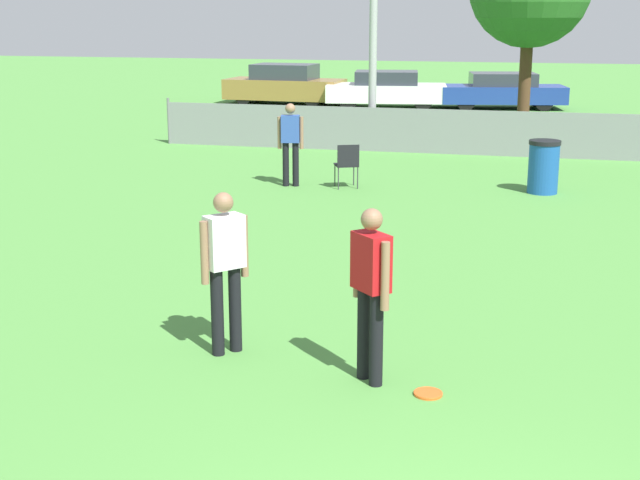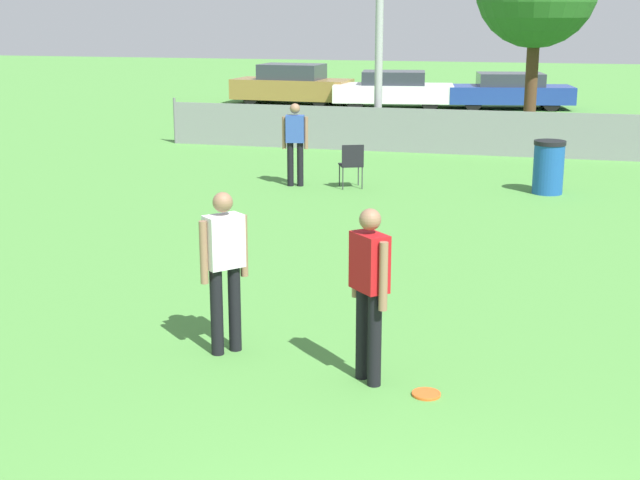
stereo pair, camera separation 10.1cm
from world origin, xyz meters
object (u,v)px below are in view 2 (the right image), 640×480
frisbee_disc (426,394)px  folding_chair_sideline (352,162)px  trash_bin (548,167)px  parked_car_white (393,89)px  spectator_in_blue (295,139)px  parked_car_tan (292,85)px  player_defender_red (369,284)px  player_receiver_white (224,262)px  parked_car_blue (510,91)px

frisbee_disc → folding_chair_sideline: (-2.87, 9.50, 0.51)m
trash_bin → parked_car_white: (-5.73, 14.94, 0.14)m
frisbee_disc → parked_car_white: 25.37m
spectator_in_blue → frisbee_disc: size_ratio=6.17×
spectator_in_blue → parked_car_tan: size_ratio=0.37×
parked_car_white → player_defender_red: bearing=-89.0°
player_receiver_white → folding_chair_sideline: bearing=44.9°
parked_car_tan → player_defender_red: bearing=-69.0°
parked_car_white → trash_bin: bearing=-77.7°
parked_car_blue → parked_car_white: bearing=178.4°
player_defender_red → folding_chair_sideline: bearing=149.1°
parked_car_tan → player_receiver_white: bearing=-72.0°
frisbee_disc → parked_car_blue: size_ratio=0.06×
player_receiver_white → frisbee_disc: 2.43m
player_defender_red → parked_car_tan: (-8.22, 25.14, -0.26)m
player_defender_red → player_receiver_white: (-1.57, 0.37, 0.00)m
player_defender_red → parked_car_white: (-4.22, 24.73, -0.31)m
spectator_in_blue → trash_bin: (4.94, 0.52, -0.43)m
parked_car_white → folding_chair_sideline: bearing=-91.5°
player_defender_red → parked_car_white: bearing=145.0°
player_receiver_white → frisbee_disc: (2.16, -0.55, -0.96)m
player_receiver_white → parked_car_tan: size_ratio=0.37×
player_receiver_white → parked_car_blue: 25.09m
frisbee_disc → parked_car_blue: parked_car_blue is taller
frisbee_disc → trash_bin: (0.92, 9.96, 0.50)m
parked_car_tan → parked_car_blue: bearing=4.9°
parked_car_white → spectator_in_blue: bearing=-95.8°
spectator_in_blue → frisbee_disc: bearing=102.1°
parked_car_tan → spectator_in_blue: bearing=-70.3°
spectator_in_blue → folding_chair_sideline: bearing=171.8°
player_receiver_white → parked_car_blue: (1.49, 25.05, -0.33)m
player_defender_red → parked_car_white: size_ratio=0.37×
frisbee_disc → folding_chair_sideline: bearing=106.8°
player_receiver_white → parked_car_tan: bearing=55.3°
folding_chair_sideline → parked_car_blue: (2.21, 16.09, 0.12)m
frisbee_disc → trash_bin: bearing=84.7°
frisbee_disc → parked_car_tan: size_ratio=0.06×
parked_car_white → parked_car_blue: size_ratio=0.97×
parked_car_white → parked_car_blue: 4.20m
frisbee_disc → parked_car_white: bearing=100.9°
folding_chair_sideline → parked_car_tan: 16.90m
player_defender_red → parked_car_tan: bearing=153.4°
trash_bin → parked_car_white: parked_car_white is taller
player_defender_red → frisbee_disc: bearing=28.3°
player_receiver_white → parked_car_tan: (-6.64, 24.77, -0.26)m
frisbee_disc → folding_chair_sideline: 9.94m
frisbee_disc → parked_car_blue: (-0.67, 25.59, 0.63)m
spectator_in_blue → player_receiver_white: bearing=90.8°
player_receiver_white → parked_car_tan: player_receiver_white is taller
spectator_in_blue → parked_car_blue: (3.36, 16.15, -0.31)m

